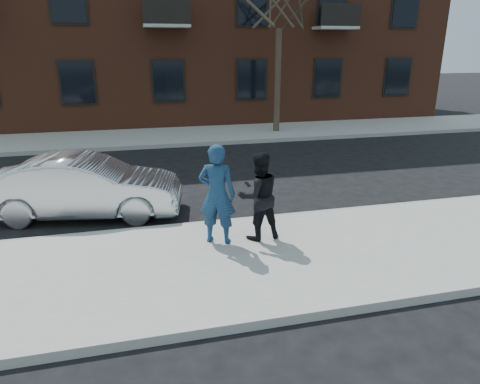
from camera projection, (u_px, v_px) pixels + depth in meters
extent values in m
plane|color=black|center=(232.00, 261.00, 7.60)|extent=(100.00, 100.00, 0.00)
cube|color=#97948F|center=(236.00, 264.00, 7.35)|extent=(50.00, 3.50, 0.15)
cube|color=#999691|center=(216.00, 224.00, 9.00)|extent=(50.00, 0.10, 0.15)
cube|color=#97948F|center=(172.00, 136.00, 17.92)|extent=(50.00, 3.50, 0.15)
cube|color=#999691|center=(177.00, 145.00, 16.27)|extent=(50.00, 0.10, 0.15)
cube|color=#5E2E1D|center=(193.00, 0.00, 22.68)|extent=(24.00, 10.00, 12.00)
cube|color=black|center=(252.00, 80.00, 19.68)|extent=(1.30, 0.06, 1.70)
cube|color=black|center=(398.00, 77.00, 21.41)|extent=(1.30, 0.06, 1.70)
cube|color=black|center=(252.00, 4.00, 18.66)|extent=(1.30, 0.06, 1.70)
cube|color=black|center=(406.00, 8.00, 20.39)|extent=(1.30, 0.06, 1.70)
cylinder|color=#34261E|center=(278.00, 81.00, 18.02)|extent=(0.26, 0.26, 4.20)
imported|color=silver|center=(85.00, 187.00, 9.44)|extent=(4.34, 2.14, 1.37)
imported|color=navy|center=(217.00, 194.00, 7.73)|extent=(0.80, 0.68, 1.86)
cube|color=black|center=(217.00, 170.00, 7.82)|extent=(0.12, 0.14, 0.08)
imported|color=black|center=(259.00, 196.00, 7.92)|extent=(0.89, 0.73, 1.68)
cube|color=black|center=(248.00, 184.00, 7.96)|extent=(0.11, 0.15, 0.06)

